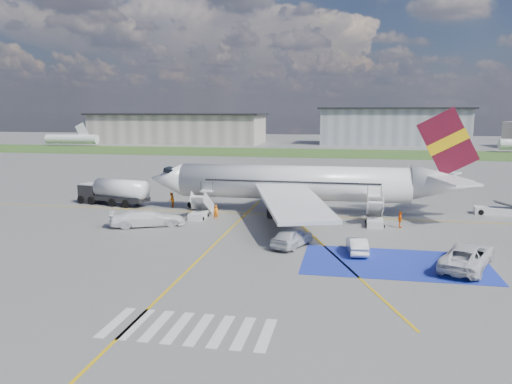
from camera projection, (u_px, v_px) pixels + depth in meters
ground at (274, 243)px, 43.78m from camera, size 400.00×400.00×0.00m
grass_strip at (327, 153)px, 135.84m from camera, size 400.00×30.00×0.01m
taxiway_line_main at (290, 215)px, 55.40m from camera, size 120.00×0.20×0.01m
taxiway_line_cross at (182, 276)px, 35.01m from camera, size 0.20×60.00×0.01m
taxiway_line_diag at (290, 215)px, 55.40m from camera, size 20.71×56.45×0.01m
staging_box at (395, 263)px, 38.04m from camera, size 14.00×8.00×0.01m
crosswalk at (189, 328)px, 26.66m from camera, size 9.00×4.00×0.01m
terminal_west at (178, 129)px, 179.18m from camera, size 60.00×22.00×10.00m
terminal_centre at (393, 127)px, 169.92m from camera, size 48.00×18.00×12.00m
airliner at (306, 183)px, 56.51m from camera, size 36.81×32.95×11.92m
airstairs_fwd at (199, 213)px, 53.88m from camera, size 1.90×5.20×3.60m
airstairs_aft at (375, 219)px, 50.44m from camera, size 1.90×5.20×3.60m
fuel_tanker at (114, 194)px, 61.51m from camera, size 9.68×4.62×3.20m
gpu_cart at (201, 203)px, 58.63m from camera, size 2.43×1.85×1.81m
belt_loader at (498, 211)px, 55.82m from camera, size 5.22×2.21×1.54m
car_silver_a at (292, 237)px, 42.59m from camera, size 3.63×5.34×1.69m
car_silver_b at (357, 245)px, 40.60m from camera, size 1.87×4.22×1.35m
van_white_a at (468, 252)px, 37.05m from camera, size 4.97×6.81×2.32m
van_white_b at (147, 216)px, 50.07m from camera, size 5.96×4.29×2.17m
crew_fwd at (216, 213)px, 52.84m from camera, size 0.67×0.52×1.65m
crew_nose at (171, 200)px, 59.95m from camera, size 0.83×0.98×1.79m
crew_aft at (400, 220)px, 49.44m from camera, size 0.47×0.99×1.65m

